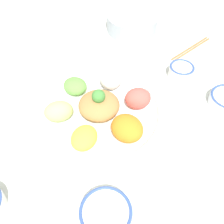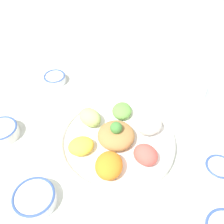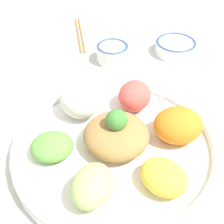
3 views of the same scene
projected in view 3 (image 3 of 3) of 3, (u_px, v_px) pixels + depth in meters
ground_plane at (96, 154)px, 0.57m from camera, size 2.40×2.40×0.00m
salad_platter at (117, 141)px, 0.56m from camera, size 0.37×0.37×0.10m
sauce_bowl_red at (175, 47)px, 0.82m from camera, size 0.11×0.11×0.04m
rice_bowl_plain at (112, 52)px, 0.79m from camera, size 0.08×0.08×0.04m
chopsticks_pair_near at (80, 34)px, 0.91m from camera, size 0.20×0.11×0.01m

